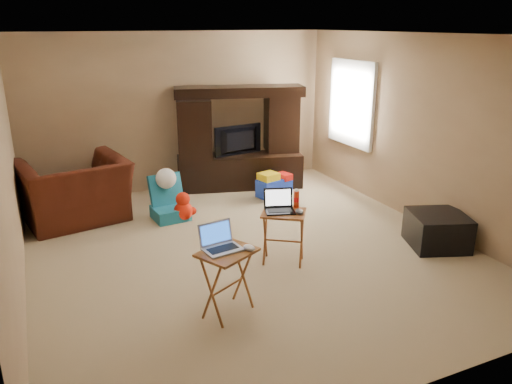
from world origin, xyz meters
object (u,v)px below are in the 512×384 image
tray_table_right (283,237)px  water_bottle (296,199)px  entertainment_center (240,138)px  laptop_left (223,238)px  recliner (75,191)px  plush_toy (183,206)px  ottoman (437,230)px  mouse_left (249,248)px  laptop_right (280,202)px  child_rocker (170,198)px  push_toy (274,184)px  tray_table_left (228,283)px  mouse_right (299,212)px  television (241,141)px

tray_table_right → water_bottle: size_ratio=3.25×
entertainment_center → tray_table_right: (-0.62, -2.76, -0.52)m
tray_table_right → laptop_left: size_ratio=1.83×
entertainment_center → water_bottle: bearing=-83.4°
recliner → water_bottle: size_ratio=7.04×
plush_toy → ottoman: 3.35m
ottoman → mouse_left: (-2.70, -0.41, 0.46)m
mouse_left → plush_toy: bearing=87.7°
laptop_left → laptop_right: (0.95, 0.72, -0.03)m
child_rocker → push_toy: (1.74, 0.24, -0.10)m
laptop_right → laptop_left: bearing=-125.7°
tray_table_right → laptop_left: bearing=-110.0°
plush_toy → laptop_left: bearing=-97.5°
plush_toy → laptop_left: size_ratio=1.22×
plush_toy → water_bottle: size_ratio=2.16×
push_toy → child_rocker: bearing=174.0°
plush_toy → push_toy: push_toy is taller
ottoman → laptop_left: 2.99m
plush_toy → push_toy: (1.59, 0.36, 0.00)m
plush_toy → mouse_left: mouse_left is taller
tray_table_right → laptop_left: 1.29m
mouse_left → water_bottle: size_ratio=0.69×
ottoman → mouse_left: size_ratio=4.94×
plush_toy → tray_table_right: 1.85m
entertainment_center → tray_table_left: bearing=-98.9°
child_rocker → push_toy: bearing=2.6°
mouse_right → water_bottle: bearing=70.7°
entertainment_center → mouse_right: (-0.49, -2.88, -0.19)m
tray_table_right → mouse_left: 1.17m
ottoman → mouse_left: bearing=-171.3°
child_rocker → laptop_left: size_ratio=1.83×
recliner → entertainment_center: bearing=179.3°
child_rocker → plush_toy: bearing=-42.9°
mouse_left → television: bearing=68.4°
child_rocker → laptop_left: 2.59m
ottoman → tray_table_right: tray_table_right is taller
tray_table_left → laptop_left: size_ratio=1.91×
television → ottoman: bearing=105.3°
mouse_right → television: bearing=80.2°
tray_table_right → tray_table_left: bearing=-108.0°
child_rocker → water_bottle: size_ratio=3.25×
push_toy → water_bottle: size_ratio=2.90×
push_toy → ottoman: ottoman is taller
entertainment_center → tray_table_left: entertainment_center is taller
television → tray_table_left: (-1.58, -3.44, -0.48)m
entertainment_center → child_rocker: bearing=-132.0°
recliner → plush_toy: (1.35, -0.58, -0.23)m
entertainment_center → ottoman: bearing=-51.9°
tray_table_left → tray_table_right: tray_table_left is taller
push_toy → laptop_left: size_ratio=1.64×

